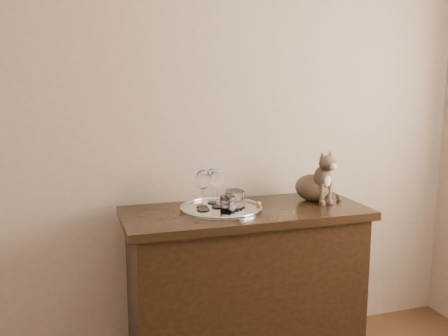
% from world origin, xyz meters
% --- Properties ---
extents(wall_back, '(4.00, 0.10, 2.70)m').
position_xyz_m(wall_back, '(0.00, 2.25, 1.35)').
color(wall_back, tan).
rests_on(wall_back, ground).
extents(sideboard, '(1.20, 0.50, 0.85)m').
position_xyz_m(sideboard, '(0.60, 1.94, 0.42)').
color(sideboard, black).
rests_on(sideboard, ground).
extents(tray, '(0.40, 0.40, 0.01)m').
position_xyz_m(tray, '(0.48, 1.96, 0.85)').
color(tray, silver).
rests_on(tray, sideboard).
extents(wine_glass_a, '(0.07, 0.07, 0.18)m').
position_xyz_m(wine_glass_a, '(0.40, 2.01, 0.95)').
color(wine_glass_a, white).
rests_on(wine_glass_a, tray).
extents(wine_glass_b, '(0.07, 0.07, 0.18)m').
position_xyz_m(wine_glass_b, '(0.47, 2.08, 0.95)').
color(wine_glass_b, white).
rests_on(wine_glass_b, tray).
extents(wine_glass_c, '(0.08, 0.08, 0.20)m').
position_xyz_m(wine_glass_c, '(0.39, 1.96, 0.96)').
color(wine_glass_c, white).
rests_on(wine_glass_c, tray).
extents(wine_glass_d, '(0.07, 0.07, 0.19)m').
position_xyz_m(wine_glass_d, '(0.47, 1.99, 0.96)').
color(wine_glass_d, silver).
rests_on(wine_glass_d, tray).
extents(tumbler_a, '(0.09, 0.09, 0.10)m').
position_xyz_m(tumbler_a, '(0.53, 1.92, 0.91)').
color(tumbler_a, silver).
rests_on(tumbler_a, tray).
extents(tumbler_b, '(0.07, 0.07, 0.08)m').
position_xyz_m(tumbler_b, '(0.49, 1.88, 0.90)').
color(tumbler_b, silver).
rests_on(tumbler_b, tray).
extents(tumbler_c, '(0.07, 0.07, 0.08)m').
position_xyz_m(tumbler_c, '(0.56, 1.95, 0.90)').
color(tumbler_c, white).
rests_on(tumbler_c, tray).
extents(cat, '(0.32, 0.31, 0.27)m').
position_xyz_m(cat, '(1.00, 2.01, 0.99)').
color(cat, '#49382C').
rests_on(cat, sideboard).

